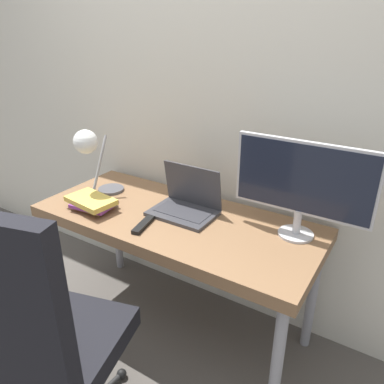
{
  "coord_description": "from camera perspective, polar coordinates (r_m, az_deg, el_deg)",
  "views": [
    {
      "loc": [
        0.97,
        -1.07,
        1.62
      ],
      "look_at": [
        0.12,
        0.28,
        0.9
      ],
      "focal_mm": 35.0,
      "sensor_mm": 36.0,
      "label": 1
    }
  ],
  "objects": [
    {
      "name": "desk",
      "position": [
        1.95,
        -2.55,
        -5.53
      ],
      "size": [
        1.48,
        0.63,
        0.72
      ],
      "color": "brown",
      "rests_on": "ground_plane"
    },
    {
      "name": "office_chair",
      "position": [
        1.53,
        -21.94,
        -19.45
      ],
      "size": [
        0.57,
        0.59,
        1.14
      ],
      "color": "black",
      "rests_on": "ground_plane"
    },
    {
      "name": "ground_plane",
      "position": [
        2.17,
        -7.41,
        -24.19
      ],
      "size": [
        12.0,
        12.0,
        0.0
      ],
      "primitive_type": "plane",
      "color": "#514C47"
    },
    {
      "name": "wall_back",
      "position": [
        2.04,
        3.41,
        15.32
      ],
      "size": [
        8.0,
        0.05,
        2.6
      ],
      "color": "beige",
      "rests_on": "ground_plane"
    },
    {
      "name": "monitor",
      "position": [
        1.71,
        16.49,
        1.39
      ],
      "size": [
        0.62,
        0.16,
        0.45
      ],
      "color": "#B7B7BC",
      "rests_on": "desk"
    },
    {
      "name": "laptop",
      "position": [
        1.93,
        -0.93,
        -1.8
      ],
      "size": [
        0.33,
        0.23,
        0.24
      ],
      "color": "#38383D",
      "rests_on": "desk"
    },
    {
      "name": "desk_lamp",
      "position": [
        2.08,
        -15.27,
        6.18
      ],
      "size": [
        0.15,
        0.29,
        0.4
      ],
      "color": "#4C4C51",
      "rests_on": "desk"
    },
    {
      "name": "book_stack",
      "position": [
        2.04,
        -14.91,
        -1.59
      ],
      "size": [
        0.28,
        0.19,
        0.07
      ],
      "color": "gold",
      "rests_on": "desk"
    },
    {
      "name": "tv_remote",
      "position": [
        1.84,
        -7.45,
        -4.98
      ],
      "size": [
        0.07,
        0.18,
        0.02
      ],
      "color": "black",
      "rests_on": "desk"
    }
  ]
}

